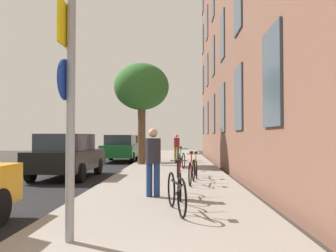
% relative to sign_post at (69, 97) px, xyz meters
% --- Properties ---
extents(ground_plane, '(41.80, 41.80, 0.00)m').
position_rel_sign_post_xyz_m(ground_plane, '(-2.29, 11.75, -2.07)').
color(ground_plane, '#332D28').
extents(road_asphalt, '(7.00, 38.00, 0.01)m').
position_rel_sign_post_xyz_m(road_asphalt, '(-4.39, 11.75, -2.07)').
color(road_asphalt, black).
rests_on(road_asphalt, ground).
extents(sidewalk, '(4.20, 38.00, 0.12)m').
position_rel_sign_post_xyz_m(sidewalk, '(1.21, 11.75, -2.01)').
color(sidewalk, gray).
rests_on(sidewalk, ground).
extents(sign_post, '(0.15, 0.60, 3.37)m').
position_rel_sign_post_xyz_m(sign_post, '(0.00, 0.00, 0.00)').
color(sign_post, gray).
rests_on(sign_post, sidewalk).
extents(traffic_light, '(0.43, 0.24, 3.66)m').
position_rel_sign_post_xyz_m(traffic_light, '(-0.62, 15.88, 0.56)').
color(traffic_light, black).
rests_on(traffic_light, sidewalk).
extents(tree_near, '(2.84, 2.84, 5.20)m').
position_rel_sign_post_xyz_m(tree_near, '(-0.41, 13.13, 1.99)').
color(tree_near, brown).
rests_on(tree_near, sidewalk).
extents(bicycle_0, '(0.50, 1.67, 0.99)m').
position_rel_sign_post_xyz_m(bicycle_0, '(1.45, 1.87, -1.56)').
color(bicycle_0, black).
rests_on(bicycle_0, sidewalk).
extents(bicycle_1, '(0.42, 1.62, 0.93)m').
position_rel_sign_post_xyz_m(bicycle_1, '(1.51, 3.41, -1.59)').
color(bicycle_1, black).
rests_on(bicycle_1, sidewalk).
extents(bicycle_2, '(0.42, 1.73, 0.98)m').
position_rel_sign_post_xyz_m(bicycle_2, '(1.90, 5.80, -1.57)').
color(bicycle_2, black).
rests_on(bicycle_2, sidewalk).
extents(bicycle_3, '(0.42, 1.69, 0.90)m').
position_rel_sign_post_xyz_m(bicycle_3, '(2.10, 7.50, -1.60)').
color(bicycle_3, black).
rests_on(bicycle_3, sidewalk).
extents(bicycle_4, '(0.49, 1.72, 0.99)m').
position_rel_sign_post_xyz_m(bicycle_4, '(1.62, 10.16, -1.56)').
color(bicycle_4, black).
rests_on(bicycle_4, sidewalk).
extents(pedestrian_0, '(0.46, 0.46, 1.61)m').
position_rel_sign_post_xyz_m(pedestrian_0, '(0.89, 3.51, -1.03)').
color(pedestrian_0, navy).
rests_on(pedestrian_0, sidewalk).
extents(pedestrian_1, '(0.36, 0.36, 1.56)m').
position_rel_sign_post_xyz_m(pedestrian_1, '(1.40, 16.45, -1.06)').
color(pedestrian_1, olive).
rests_on(pedestrian_1, sidewalk).
extents(car_1, '(1.92, 4.00, 1.62)m').
position_rel_sign_post_xyz_m(car_1, '(-2.61, 8.03, -1.23)').
color(car_1, black).
rests_on(car_1, road_asphalt).
extents(car_2, '(1.95, 4.04, 1.62)m').
position_rel_sign_post_xyz_m(car_2, '(-2.00, 16.37, -1.23)').
color(car_2, '#19662D').
rests_on(car_2, road_asphalt).
extents(car_3, '(1.89, 4.44, 1.62)m').
position_rel_sign_post_xyz_m(car_3, '(-2.55, 24.69, -1.23)').
color(car_3, orange).
rests_on(car_3, road_asphalt).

